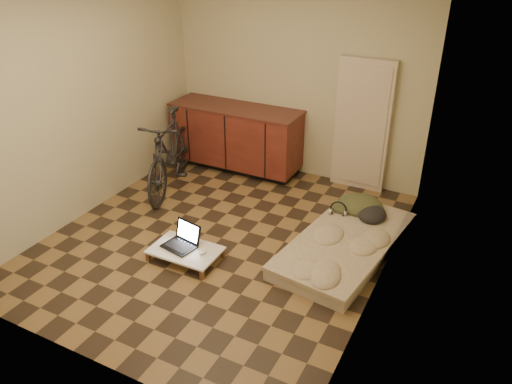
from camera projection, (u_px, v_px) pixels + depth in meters
The scene contains 10 objects.
room_shell at pixel (217, 128), 4.95m from camera, with size 3.50×4.00×2.60m.
cabinets at pixel (236, 137), 6.98m from camera, with size 1.84×0.62×0.91m.
appliance_panel at pixel (362, 126), 6.30m from camera, with size 0.70×0.10×1.70m, color beige.
bicycle at pixel (169, 149), 6.37m from camera, with size 0.51×1.74×1.13m, color black.
futon at pixel (345, 245), 5.30m from camera, with size 1.13×1.95×0.16m.
clothing_pile at pixel (363, 202), 5.73m from camera, with size 0.57×0.47×0.23m, color #3E4226, non-canonical shape.
headphones at pixel (338, 209), 5.67m from camera, with size 0.21×0.20×0.14m, color black, non-canonical shape.
lap_desk at pixel (185, 250), 5.16m from camera, with size 0.72×0.47×0.12m.
laptop at pixel (182, 241), 5.20m from camera, with size 0.38×0.36×0.23m.
mouse at pixel (203, 252), 5.08m from camera, with size 0.05×0.09×0.03m, color white.
Camera 1 is at (2.48, -3.98, 3.05)m, focal length 35.00 mm.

